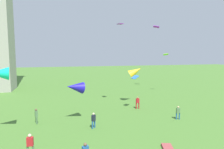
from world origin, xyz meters
TOP-DOWN VIEW (x-y plane):
  - person_0 at (-1.95, 12.72)m, footprint 0.49×0.47m
  - person_1 at (-7.50, 8.56)m, footprint 0.55×0.30m
  - person_2 at (5.35, 18.15)m, footprint 0.53×0.29m
  - person_4 at (-7.81, 15.71)m, footprint 0.36×0.52m
  - person_5 at (8.16, 12.70)m, footprint 0.49×0.31m
  - kite_flying_0 at (15.32, 27.34)m, footprint 1.14×0.93m
  - kite_flying_1 at (3.35, 20.13)m, footprint 0.84×1.11m
  - kite_flying_2 at (6.27, 21.22)m, footprint 2.71×2.16m
  - kite_flying_3 at (-3.57, 15.33)m, footprint 2.39×1.87m
  - kite_flying_5 at (15.40, 31.61)m, footprint 1.50×1.37m
  - kite_flying_6 at (4.78, 17.84)m, footprint 1.16×1.01m
  - kite_bundle_2 at (3.01, 6.66)m, footprint 1.22×1.63m

SIDE VIEW (x-z plane):
  - kite_bundle_2 at x=3.01m, z-range 0.00..0.20m
  - person_5 at x=8.16m, z-range 0.11..1.71m
  - person_0 at x=-1.95m, z-range 0.11..1.76m
  - person_4 at x=-7.81m, z-range 0.11..1.83m
  - person_2 at x=5.35m, z-range 0.11..1.84m
  - person_1 at x=-7.50m, z-range 0.12..1.88m
  - kite_flying_3 at x=-3.57m, z-range 3.15..4.81m
  - kite_flying_6 at x=4.78m, z-range 4.33..4.81m
  - kite_flying_2 at x=6.27m, z-range 3.95..6.13m
  - kite_flying_0 at x=15.32m, z-range 7.48..7.94m
  - kite_flying_1 at x=3.35m, z-range 11.98..12.06m
  - kite_flying_5 at x=15.40m, z-range 13.43..13.97m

